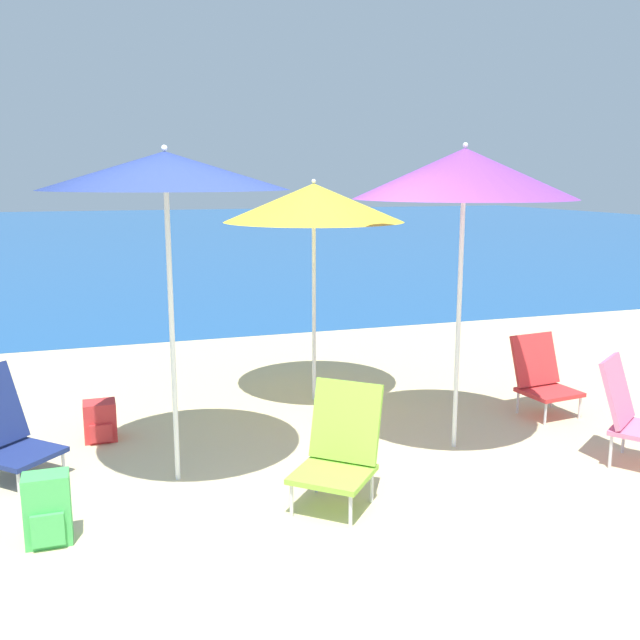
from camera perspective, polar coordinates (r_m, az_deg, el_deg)
ground_plane at (r=4.32m, az=-3.65°, el=-18.22°), size 60.00×60.00×0.00m
sea_water at (r=29.41m, az=-16.44°, el=6.72°), size 60.00×40.00×0.01m
beach_umbrella_navy at (r=4.91m, az=-12.27°, el=11.55°), size 1.65×1.65×2.34m
beach_umbrella_yellow at (r=6.69m, az=-0.50°, el=9.35°), size 1.69×1.69×2.12m
beach_umbrella_purple at (r=5.54m, az=11.47°, el=11.38°), size 1.68×1.68×2.39m
beach_chair_red at (r=6.84m, az=17.32°, el=-4.26°), size 0.53×0.57×0.71m
beach_chair_navy at (r=5.66m, az=-23.96°, el=-7.99°), size 0.77×0.77×0.79m
beach_chair_lime at (r=4.77m, az=1.58°, el=-10.10°), size 0.72×0.73×0.79m
beach_chair_pink at (r=5.87m, az=23.57°, el=-6.64°), size 0.67×0.69×0.80m
backpack_red at (r=6.20m, az=-17.18°, el=-7.75°), size 0.26×0.25×0.32m
backpack_green at (r=4.62m, az=-20.96°, el=-14.00°), size 0.26×0.21×0.43m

